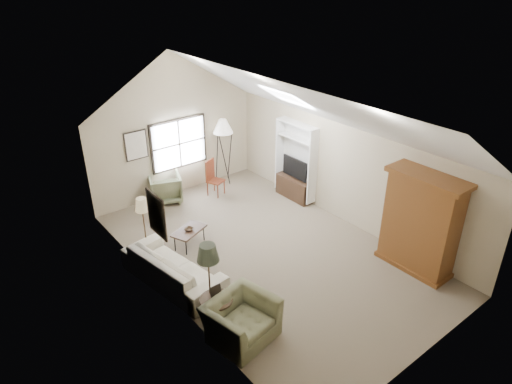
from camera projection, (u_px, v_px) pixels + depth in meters
room_shell at (269, 118)px, 9.03m from camera, size 5.01×8.01×4.00m
window at (179, 144)px, 12.65m from camera, size 1.72×0.08×1.42m
skylight at (287, 97)px, 10.38m from camera, size 0.80×1.20×0.52m
wall_art at (146, 178)px, 10.02m from camera, size 1.97×3.71×0.88m
armoire at (421, 223)px, 9.53m from camera, size 0.60×1.50×2.20m
tv_alcove at (296, 160)px, 12.38m from camera, size 0.32×1.30×2.10m
media_console at (294, 188)px, 12.76m from camera, size 0.34×1.18×0.60m
tv_panel at (295, 168)px, 12.48m from camera, size 0.05×0.90×0.55m
sofa at (173, 268)px, 9.38m from camera, size 1.32×2.53×0.70m
armchair_near at (241, 320)px, 7.99m from camera, size 1.33×1.21×0.75m
armchair_far at (165, 188)px, 12.58m from camera, size 1.08×1.10×0.78m
coffee_table at (190, 238)px, 10.65m from camera, size 0.94×0.74×0.42m
bowl at (189, 229)px, 10.55m from camera, size 0.26×0.26×0.05m
side_table at (217, 312)px, 8.29m from camera, size 0.69×0.69×0.60m
side_chair at (216, 178)px, 12.84m from camera, size 0.53×0.53×1.04m
tripod_lamp at (224, 151)px, 13.40m from camera, size 0.76×0.76×1.98m
dark_lamp at (210, 283)px, 8.19m from camera, size 0.46×0.46×1.68m
tan_lamp at (145, 227)px, 10.03m from camera, size 0.35×0.35×1.51m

